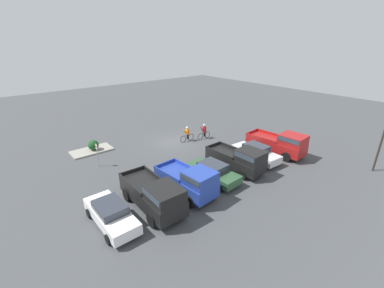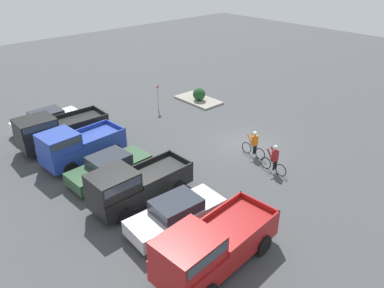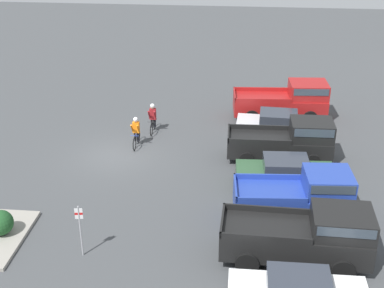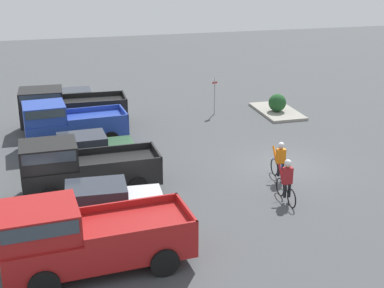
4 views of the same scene
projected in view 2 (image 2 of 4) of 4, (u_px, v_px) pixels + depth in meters
name	position (u px, v px, depth m)	size (l,w,h in m)	color
ground_plane	(246.00, 144.00, 24.45)	(80.00, 80.00, 0.00)	#424447
pickup_truck_0	(209.00, 247.00, 14.39)	(2.60, 5.71, 2.30)	maroon
sedan_0	(176.00, 214.00, 16.88)	(2.11, 4.73, 1.49)	silver
pickup_truck_1	(133.00, 185.00, 18.28)	(2.21, 5.36, 2.20)	black
sedan_1	(110.00, 167.00, 20.52)	(2.15, 4.70, 1.45)	#2D5133
pickup_truck_2	(77.00, 145.00, 21.84)	(2.52, 4.97, 2.26)	#233D9E
pickup_truck_3	(56.00, 129.00, 23.72)	(2.37, 5.59, 2.26)	black
sedan_2	(47.00, 121.00, 26.08)	(1.91, 4.63, 1.44)	white
cyclist_0	(254.00, 144.00, 22.70)	(1.83, 0.46, 1.70)	black
cyclist_1	(274.00, 158.00, 21.05)	(1.81, 0.46, 1.75)	black
fire_lane_sign	(158.00, 94.00, 29.04)	(0.07, 0.30, 2.22)	#9E9EA3
curb_island	(198.00, 100.00, 31.40)	(3.90, 2.13, 0.15)	gray
shrub	(199.00, 94.00, 30.92)	(1.04, 1.04, 1.04)	#1E4C23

